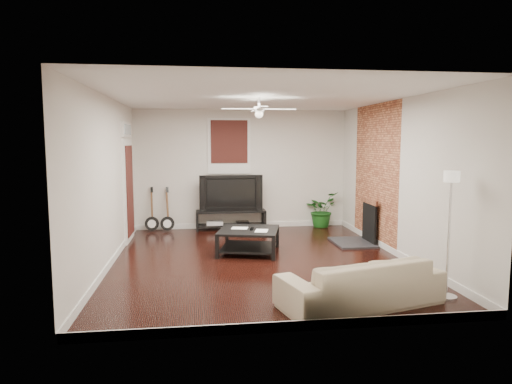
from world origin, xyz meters
TOP-DOWN VIEW (x-y plane):
  - room at (0.00, 0.00)m, footprint 5.01×6.01m
  - brick_accent at (2.49, 1.00)m, footprint 0.02×2.20m
  - fireplace at (2.20, 1.00)m, footprint 0.80×1.10m
  - window_back at (-0.30, 2.97)m, footprint 1.00×0.06m
  - door_left at (-2.46, 1.90)m, footprint 0.08×1.00m
  - tv_stand at (-0.28, 2.78)m, footprint 1.62×0.43m
  - tv at (-0.28, 2.80)m, footprint 1.46×0.19m
  - coffee_table at (-0.12, 0.53)m, footprint 1.28×1.28m
  - sofa at (0.97, -2.31)m, footprint 2.21×1.33m
  - floor_lamp at (2.20, -2.21)m, footprint 0.34×0.34m
  - potted_plant at (1.90, 2.82)m, footprint 1.00×1.00m
  - guitar_left at (-2.10, 2.75)m, footprint 0.34×0.26m
  - guitar_right at (-1.75, 2.72)m, footprint 0.36×0.29m
  - ceiling_fan at (0.00, 0.00)m, footprint 1.24×1.24m

SIDE VIEW (x-z plane):
  - coffee_table at x=-0.12m, z-range 0.00..0.44m
  - tv_stand at x=-0.28m, z-range 0.00..0.45m
  - sofa at x=0.97m, z-range 0.00..0.60m
  - potted_plant at x=1.90m, z-range 0.00..0.84m
  - fireplace at x=2.20m, z-range 0.00..0.92m
  - guitar_left at x=-2.10m, z-range 0.00..1.03m
  - guitar_right at x=-1.75m, z-range 0.00..1.03m
  - floor_lamp at x=2.20m, z-range 0.00..1.69m
  - tv at x=-0.28m, z-range 0.45..1.29m
  - door_left at x=-2.46m, z-range 0.00..2.50m
  - room at x=0.00m, z-range 0.00..2.80m
  - brick_accent at x=2.49m, z-range 0.00..2.80m
  - window_back at x=-0.30m, z-range 1.30..2.60m
  - ceiling_fan at x=0.00m, z-range 2.44..2.76m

